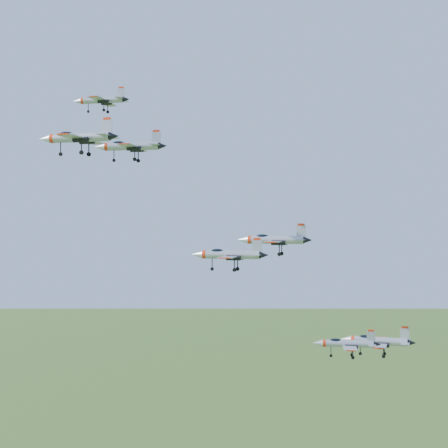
{
  "coord_description": "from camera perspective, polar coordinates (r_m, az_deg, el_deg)",
  "views": [
    {
      "loc": [
        14.13,
        -105.97,
        132.34
      ],
      "look_at": [
        9.86,
        -2.5,
        132.71
      ],
      "focal_mm": 50.0,
      "sensor_mm": 36.0,
      "label": 1
    }
  ],
  "objects": [
    {
      "name": "jet_lead",
      "position": [
        123.93,
        -11.23,
        11.05
      ],
      "size": [
        11.42,
        9.53,
        3.05
      ],
      "rotation": [
        0.0,
        0.0,
        -0.14
      ],
      "color": "#A5A8B1"
    },
    {
      "name": "jet_left_high",
      "position": [
        104.39,
        -8.63,
        7.05
      ],
      "size": [
        12.34,
        10.22,
        3.3
      ],
      "rotation": [
        0.0,
        0.0,
        -0.09
      ],
      "color": "#A5A8B1"
    },
    {
      "name": "jet_right_high",
      "position": [
        88.49,
        -13.24,
        7.72
      ],
      "size": [
        11.95,
        10.08,
        3.22
      ],
      "rotation": [
        0.0,
        0.0,
        -0.22
      ],
      "color": "#A5A8B1"
    },
    {
      "name": "jet_left_low",
      "position": [
        107.2,
        4.54,
        -1.44
      ],
      "size": [
        13.0,
        10.98,
        3.5
      ],
      "rotation": [
        0.0,
        0.0,
        -0.23
      ],
      "color": "#A5A8B1"
    },
    {
      "name": "jet_right_low",
      "position": [
        96.33,
        0.43,
        -2.8
      ],
      "size": [
        12.23,
        10.28,
        3.28
      ],
      "rotation": [
        0.0,
        0.0,
        -0.2
      ],
      "color": "#A5A8B1"
    },
    {
      "name": "jet_trail",
      "position": [
        108.15,
        11.08,
        -10.67
      ],
      "size": [
        11.39,
        9.44,
        3.04
      ],
      "rotation": [
        0.0,
        0.0,
        -0.08
      ],
      "color": "#A5A8B1"
    },
    {
      "name": "jet_extra",
      "position": [
        116.23,
        13.79,
        -10.32
      ],
      "size": [
        13.12,
        11.12,
        3.55
      ],
      "rotation": [
        0.0,
        0.0,
        -0.26
      ],
      "color": "#A5A8B1"
    }
  ]
}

